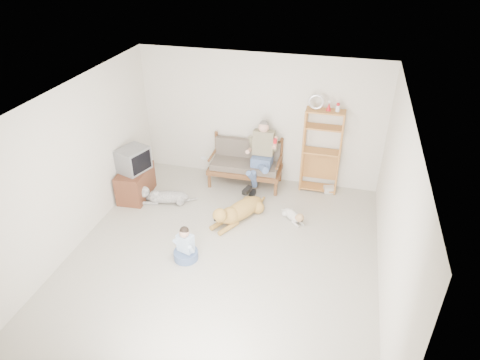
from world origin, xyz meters
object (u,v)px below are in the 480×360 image
(loveseat, at_px, (246,162))
(tv_stand, at_px, (135,183))
(golden_retriever, at_px, (237,211))
(etagere, at_px, (321,151))

(loveseat, distance_m, tv_stand, 2.30)
(loveseat, bearing_deg, golden_retriever, -83.94)
(etagere, relative_size, tv_stand, 2.19)
(tv_stand, bearing_deg, loveseat, 23.68)
(tv_stand, height_order, golden_retriever, tv_stand)
(golden_retriever, bearing_deg, loveseat, 126.54)
(loveseat, distance_m, etagere, 1.57)
(tv_stand, distance_m, golden_retriever, 2.22)
(etagere, distance_m, golden_retriever, 2.11)
(tv_stand, xyz_separation_m, golden_retriever, (2.20, -0.29, -0.12))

